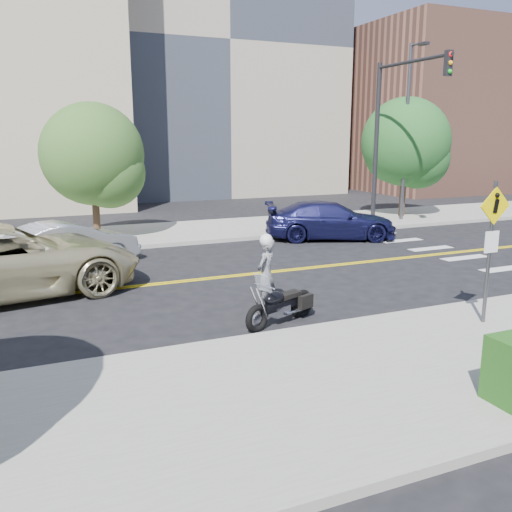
{
  "coord_description": "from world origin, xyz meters",
  "views": [
    {
      "loc": [
        -4.61,
        -14.51,
        4.02
      ],
      "look_at": [
        0.43,
        -2.74,
        1.2
      ],
      "focal_mm": 38.0,
      "sensor_mm": 36.0,
      "label": 1
    }
  ],
  "objects": [
    {
      "name": "sidewalk_near",
      "position": [
        0.0,
        -7.5,
        0.07
      ],
      "size": [
        60.0,
        5.0,
        0.15
      ],
      "primitive_type": "cube",
      "color": "#9E9B91",
      "rests_on": "ground_plane"
    },
    {
      "name": "building_mid",
      "position": [
        8.0,
        26.0,
        10.0
      ],
      "size": [
        18.0,
        14.0,
        20.0
      ],
      "primitive_type": "cube",
      "color": "#A39984",
      "rests_on": "ground_plane"
    },
    {
      "name": "ground_plane",
      "position": [
        0.0,
        0.0,
        0.0
      ],
      "size": [
        120.0,
        120.0,
        0.0
      ],
      "primitive_type": "plane",
      "color": "black",
      "rests_on": "ground"
    },
    {
      "name": "traffic_light",
      "position": [
        10.0,
        5.08,
        4.67
      ],
      "size": [
        0.28,
        4.5,
        7.0
      ],
      "color": "black",
      "rests_on": "sidewalk_far"
    },
    {
      "name": "sidewalk_far",
      "position": [
        0.0,
        7.5,
        0.07
      ],
      "size": [
        60.0,
        5.0,
        0.15
      ],
      "primitive_type": "cube",
      "color": "#9E9B91",
      "rests_on": "ground_plane"
    },
    {
      "name": "pedestrian_sign",
      "position": [
        4.2,
        -6.31,
        1.96
      ],
      "size": [
        0.78,
        0.08,
        3.0
      ],
      "color": "#4C4C51",
      "rests_on": "sidewalk_near"
    },
    {
      "name": "tree_far_a",
      "position": [
        -2.09,
        7.25,
        3.37
      ],
      "size": [
        3.9,
        3.9,
        5.33
      ],
      "rotation": [
        0.0,
        0.0,
        0.02
      ],
      "color": "#382619",
      "rests_on": "ground"
    },
    {
      "name": "lamp_post",
      "position": [
        12.0,
        6.5,
        4.15
      ],
      "size": [
        0.16,
        0.16,
        8.0
      ],
      "primitive_type": "cylinder",
      "color": "#4C4C51",
      "rests_on": "sidewalk_far"
    },
    {
      "name": "suv",
      "position": [
        -5.27,
        0.3,
        0.96
      ],
      "size": [
        7.35,
        4.41,
        1.91
      ],
      "primitive_type": "imported",
      "rotation": [
        0.0,
        0.0,
        1.76
      ],
      "color": "#C4BB90",
      "rests_on": "ground"
    },
    {
      "name": "parked_car_blue",
      "position": [
        6.59,
        4.05,
        0.75
      ],
      "size": [
        5.61,
        3.79,
        1.51
      ],
      "primitive_type": "imported",
      "rotation": [
        0.0,
        0.0,
        1.22
      ],
      "color": "#19194B",
      "rests_on": "ground"
    },
    {
      "name": "tree_far_b",
      "position": [
        12.76,
        7.45,
        3.78
      ],
      "size": [
        4.29,
        4.29,
        5.93
      ],
      "rotation": [
        0.0,
        0.0,
        -0.21
      ],
      "color": "#382619",
      "rests_on": "ground"
    },
    {
      "name": "building_right",
      "position": [
        26.0,
        20.0,
        6.0
      ],
      "size": [
        14.0,
        12.0,
        12.0
      ],
      "primitive_type": "cube",
      "color": "#8C5947",
      "rests_on": "ground_plane"
    },
    {
      "name": "motorcycle",
      "position": [
        0.37,
        -4.27,
        0.61
      ],
      "size": [
        2.09,
        1.3,
        1.22
      ],
      "primitive_type": null,
      "rotation": [
        0.0,
        0.0,
        0.37
      ],
      "color": "black",
      "rests_on": "ground"
    },
    {
      "name": "motorcyclist",
      "position": [
        0.49,
        -3.2,
        0.91
      ],
      "size": [
        0.74,
        0.72,
        1.82
      ],
      "rotation": [
        0.0,
        0.0,
        3.85
      ],
      "color": "#B0B1B5",
      "rests_on": "ground"
    },
    {
      "name": "parked_car_silver",
      "position": [
        -3.48,
        3.11,
        0.72
      ],
      "size": [
        4.63,
        3.08,
        1.44
      ],
      "primitive_type": "imported",
      "rotation": [
        0.0,
        0.0,
        1.96
      ],
      "color": "#A5A8AD",
      "rests_on": "ground"
    }
  ]
}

